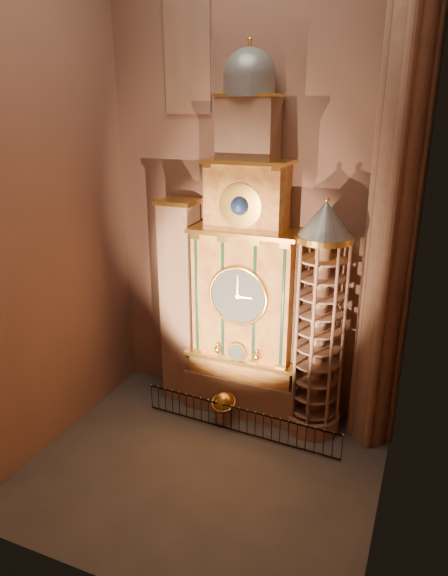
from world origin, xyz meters
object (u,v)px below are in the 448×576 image
at_px(portrait_tower, 181,302).
at_px(stair_turret, 318,324).
at_px(astronomical_clock, 246,282).
at_px(celestial_globe, 223,406).
at_px(iron_railing, 239,421).

xyz_separation_m(portrait_tower, stair_turret, (6.90, -0.28, 0.12)).
bearing_deg(astronomical_clock, portrait_tower, 179.71).
bearing_deg(astronomical_clock, stair_turret, -4.30).
bearing_deg(celestial_globe, astronomical_clock, 75.61).
distance_m(astronomical_clock, iron_railing, 6.36).
bearing_deg(stair_turret, celestial_globe, -160.45).
relative_size(astronomical_clock, portrait_tower, 1.64).
xyz_separation_m(stair_turret, celestial_globe, (-3.93, -1.39, -4.28)).
distance_m(stair_turret, iron_railing, 5.75).
height_order(astronomical_clock, stair_turret, astronomical_clock).
distance_m(portrait_tower, stair_turret, 6.91).
height_order(celestial_globe, iron_railing, celestial_globe).
height_order(portrait_tower, stair_turret, stair_turret).
distance_m(astronomical_clock, portrait_tower, 3.73).
relative_size(astronomical_clock, celestial_globe, 10.12).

